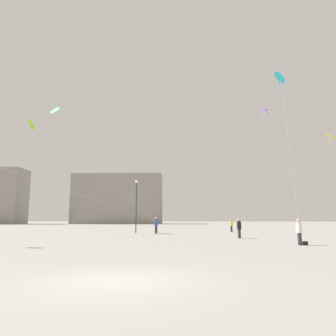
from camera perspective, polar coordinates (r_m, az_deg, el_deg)
The scene contains 13 objects.
ground_plane at distance 9.36m, azimuth -9.18°, elevation -19.23°, with size 300.00×300.00×0.00m, color gray.
person_in_white at distance 22.31m, azimuth 22.29°, elevation -10.25°, with size 0.36×0.36×1.66m.
person_in_black at distance 28.28m, azimuth 12.53°, elevation -10.28°, with size 0.36×0.36×1.65m.
person_in_blue at distance 36.03m, azimuth -2.13°, elevation -9.99°, with size 0.40×0.40×1.82m.
person_in_yellow at distance 40.69m, azimuth 11.20°, elevation -9.86°, with size 0.35×0.35×1.62m.
kite_cyan_diamond at distance 23.11m, azimuth 19.37°, elevation 14.75°, with size 1.25×1.33×9.98m.
kite_violet_diamond at distance 41.69m, azimuth 16.79°, elevation 9.45°, with size 4.76×2.28×13.85m.
kite_amber_delta at distance 34.37m, azimuth 27.02°, elevation 4.87°, with size 10.43×3.54×8.46m.
kite_emerald_delta at distance 42.57m, azimuth -19.22°, elevation 9.31°, with size 13.76×2.10×14.09m.
kite_lime_diamond at distance 36.95m, azimuth -22.85°, elevation 6.99°, with size 13.54×4.86×10.70m.
building_centre_hall at distance 98.22m, azimuth -8.86°, elevation -5.50°, with size 26.54×10.48×14.63m.
lamppost_east at distance 37.39m, azimuth -5.66°, elevation -5.37°, with size 0.36×0.36×6.07m.
handbag_beside_flyer at distance 22.56m, azimuth 23.19°, elevation -12.19°, with size 0.32×0.14×0.24m, color black.
Camera 1 is at (1.97, -8.99, 1.70)m, focal length 34.28 mm.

